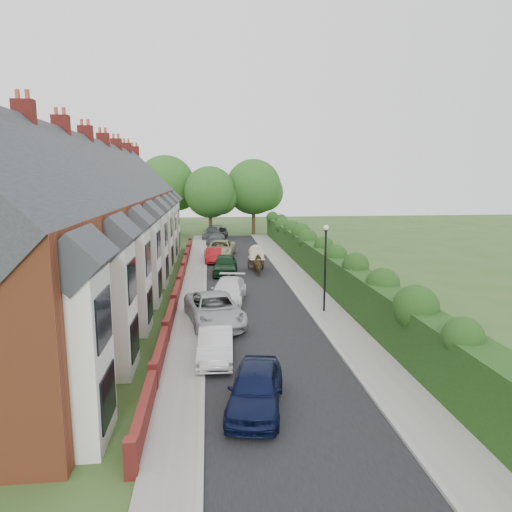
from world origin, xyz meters
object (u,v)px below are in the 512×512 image
Objects in this scene: car_beige at (220,248)px; horse_cart at (256,256)px; car_grey at (216,239)px; car_silver_b at (214,309)px; car_silver_a at (216,344)px; car_green at (225,265)px; car_white at (228,291)px; horse at (259,265)px; lamppost at (325,257)px; car_navy at (256,388)px; car_red at (214,255)px; car_black at (221,232)px.

car_beige is 7.76m from horse_cart.
car_silver_b is at bearing -79.77° from car_grey.
car_green is (1.05, 17.63, 0.11)m from car_silver_a.
horse_cart reaches higher than car_white.
car_green is 2.49× the size of horse.
lamppost is 1.17× the size of car_navy.
car_green is at bearing -79.73° from car_beige.
car_grey is at bearing 101.55° from horse_cart.
car_red is at bearing 110.24° from lamppost.
car_navy reaches higher than car_silver_a.
car_navy is at bearing -92.49° from car_silver_b.
lamppost reaches higher than horse_cart.
car_white is at bearing 102.39° from car_navy.
car_grey is (0.42, 11.42, -0.02)m from car_red.
car_silver_a is 17.66m from car_green.
car_silver_a is at bearing -82.72° from car_beige.
horse is at bearing -77.57° from car_black.
car_green is at bearing 101.57° from car_navy.
car_silver_b reaches higher than car_navy.
car_green is (-5.35, 11.41, -2.49)m from lamppost.
car_green reaches higher than car_grey.
horse is (2.71, -0.61, -0.00)m from car_green.
car_silver_b is at bearing -85.54° from car_black.
car_navy is 38.99m from car_grey.
horse_cart is at bearing 81.39° from car_silver_a.
car_navy is 0.88× the size of car_white.
horse_cart is (2.86, -7.20, 0.41)m from car_beige.
car_black is 23.93m from horse.
car_navy is at bearing -80.05° from car_beige.
car_red is at bearing 131.73° from horse_cart.
car_silver_b is 1.22× the size of car_green.
car_white is 25.28m from car_grey.
horse is at bearing 62.50° from car_silver_b.
horse is at bearing 80.09° from car_silver_a.
horse is 0.65× the size of horse_cart.
car_grey is at bearing 100.31° from car_white.
car_white is 1.15× the size of car_grey.
lamppost is 1.18× the size of car_grey.
car_grey is 1.50× the size of horse_cart.
car_navy is 30.75m from car_beige.
horse is (3.57, -6.06, 0.15)m from car_red.
car_green reaches higher than car_silver_a.
car_silver_a is at bearing -135.81° from lamppost.
lamppost is 35.07m from car_black.
horse reaches higher than car_beige.
car_silver_a is (-1.28, 4.49, -0.06)m from car_navy.
car_black is 21.89m from horse_cart.
car_red is 0.70× the size of car_beige.
lamppost is at bearing 46.75° from car_silver_a.
lamppost is at bearing -78.39° from horse_cart.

